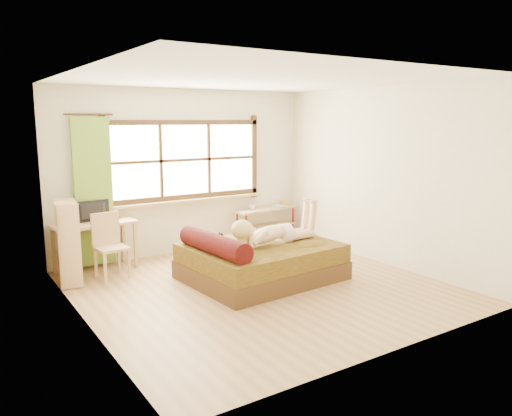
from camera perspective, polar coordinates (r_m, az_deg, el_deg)
floor at (r=6.74m, az=0.45°, el=-9.06°), size 4.50×4.50×0.00m
ceiling at (r=6.38m, az=0.49°, el=14.50°), size 4.50×4.50×0.00m
wall_back at (r=8.37m, az=-8.10°, el=4.10°), size 4.50×0.00×4.50m
wall_front at (r=4.74m, az=15.70°, el=-0.75°), size 4.50×0.00×4.50m
wall_left at (r=5.52m, az=-19.40°, el=0.55°), size 0.00×4.50×4.50m
wall_right at (r=7.88m, az=14.26°, el=3.52°), size 0.00×4.50×4.50m
window at (r=8.33m, az=-8.03°, el=5.18°), size 2.80×0.16×1.46m
curtain at (r=7.76m, az=-18.10°, el=1.75°), size 0.55×0.10×2.20m
bed at (r=7.00m, az=0.29°, el=-6.00°), size 2.09×1.72×0.75m
woman at (r=6.94m, az=1.88°, el=-1.67°), size 1.41×0.49×0.60m
kitten at (r=6.66m, az=-5.03°, el=-3.78°), size 0.31×0.14×0.24m
desk at (r=7.66m, az=-17.97°, el=-2.30°), size 1.21×0.65×0.73m
monitor at (r=7.66m, az=-18.17°, el=-0.39°), size 0.55×0.12×0.31m
chair at (r=7.37m, az=-16.47°, el=-3.69°), size 0.45×0.45×0.91m
pipe_shelf at (r=9.10m, az=1.21°, el=-1.00°), size 1.28×0.48×0.71m
cup at (r=8.89m, az=-0.45°, el=0.11°), size 0.12×0.12×0.09m
book at (r=9.17m, az=2.18°, el=0.20°), size 0.21×0.27×0.02m
bookshelf at (r=7.17m, az=-20.67°, el=-3.75°), size 0.34×0.53×1.13m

